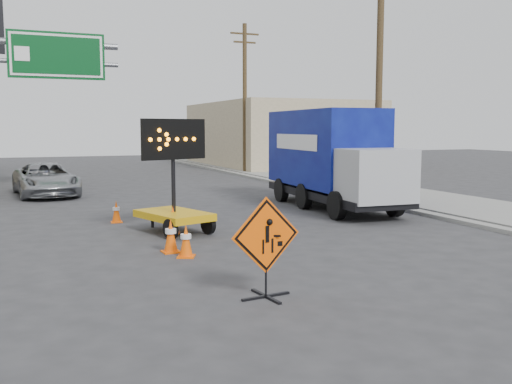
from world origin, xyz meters
TOP-DOWN VIEW (x-y plane):
  - ground at (0.00, 0.00)m, footprint 100.00×100.00m
  - curb_right at (7.20, 15.00)m, footprint 0.40×60.00m
  - sidewalk_right at (9.50, 15.00)m, footprint 4.00×60.00m
  - building_right_far at (13.00, 30.00)m, footprint 10.00×14.00m
  - highway_gantry at (-4.43, 17.96)m, footprint 6.18×0.38m
  - utility_pole_near at (8.00, 10.00)m, footprint 1.80×0.26m
  - utility_pole_far at (8.00, 24.00)m, footprint 1.80×0.26m
  - construction_sign at (-1.10, -0.11)m, footprint 1.27×0.90m
  - arrow_board at (-1.03, 6.20)m, footprint 1.88×2.42m
  - pickup_truck at (-3.81, 16.47)m, footprint 2.69×5.08m
  - box_truck at (5.27, 8.82)m, footprint 2.64×7.31m
  - cone_a at (-1.51, 3.29)m, footprint 0.48×0.48m
  - cone_b at (-1.70, 3.89)m, footprint 0.41×0.41m
  - cone_c at (-1.07, 6.16)m, footprint 0.45×0.45m
  - cone_d at (-2.19, 8.52)m, footprint 0.35×0.35m

SIDE VIEW (x-z plane):
  - ground at x=0.00m, z-range 0.00..0.00m
  - curb_right at x=7.20m, z-range 0.00..0.12m
  - sidewalk_right at x=9.50m, z-range 0.00..0.15m
  - cone_d at x=-2.19m, z-range 0.00..0.65m
  - cone_a at x=-1.51m, z-range 0.00..0.72m
  - cone_c at x=-1.07m, z-range 0.00..0.74m
  - cone_b at x=-1.70m, z-range 0.00..0.77m
  - arrow_board at x=-1.03m, z-range -0.84..2.19m
  - pickup_truck at x=-3.81m, z-range 0.00..1.36m
  - construction_sign at x=-1.10m, z-range 0.05..1.73m
  - box_truck at x=5.27m, z-range -0.16..3.26m
  - building_right_far at x=13.00m, z-range 0.00..4.60m
  - utility_pole_near at x=8.00m, z-range 0.18..9.18m
  - utility_pole_far at x=8.00m, z-range 0.18..9.18m
  - highway_gantry at x=-4.43m, z-range 1.62..8.52m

